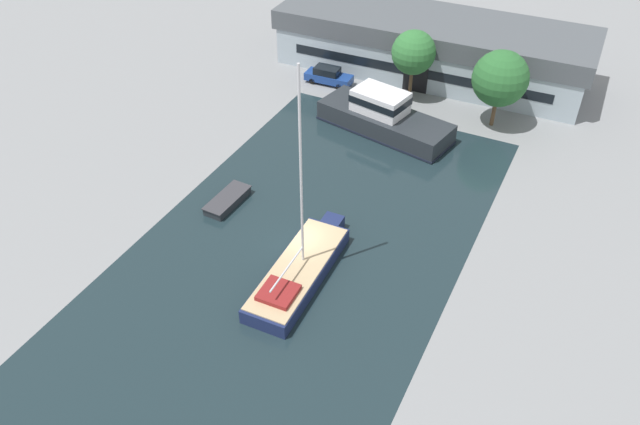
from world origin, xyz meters
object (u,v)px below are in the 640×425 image
(sailboat_moored, at_px, (299,270))
(motor_cruiser, at_px, (383,117))
(warehouse_building, at_px, (432,46))
(parked_car, at_px, (328,76))
(quay_tree_by_water, at_px, (500,79))
(small_dinghy, at_px, (227,200))
(quay_tree_near_building, at_px, (414,52))

(sailboat_moored, relative_size, motor_cruiser, 1.18)
(warehouse_building, bearing_deg, sailboat_moored, -87.58)
(motor_cruiser, bearing_deg, parked_car, 66.07)
(quay_tree_by_water, relative_size, motor_cruiser, 0.55)
(warehouse_building, relative_size, quay_tree_by_water, 4.49)
(parked_car, distance_m, small_dinghy, 20.76)
(sailboat_moored, bearing_deg, motor_cruiser, 94.35)
(sailboat_moored, relative_size, small_dinghy, 3.53)
(parked_car, relative_size, small_dinghy, 1.13)
(warehouse_building, xyz_separation_m, small_dinghy, (-6.28, -27.53, -2.47))
(quay_tree_near_building, bearing_deg, quay_tree_by_water, -9.78)
(sailboat_moored, bearing_deg, small_dinghy, 150.50)
(parked_car, xyz_separation_m, motor_cruiser, (8.10, -5.78, 0.48))
(warehouse_building, bearing_deg, quay_tree_near_building, -90.13)
(parked_car, distance_m, sailboat_moored, 27.10)
(motor_cruiser, height_order, small_dinghy, motor_cruiser)
(quay_tree_near_building, relative_size, parked_car, 1.40)
(warehouse_building, distance_m, small_dinghy, 28.35)
(parked_car, relative_size, sailboat_moored, 0.32)
(quay_tree_near_building, distance_m, parked_car, 9.00)
(parked_car, bearing_deg, quay_tree_by_water, 85.67)
(sailboat_moored, distance_m, small_dinghy, 9.51)
(sailboat_moored, distance_m, motor_cruiser, 19.46)
(warehouse_building, height_order, quay_tree_near_building, quay_tree_near_building)
(quay_tree_near_building, bearing_deg, small_dinghy, -106.61)
(motor_cruiser, xyz_separation_m, small_dinghy, (-6.37, -14.90, -0.98))
(warehouse_building, relative_size, motor_cruiser, 2.48)
(sailboat_moored, height_order, small_dinghy, sailboat_moored)
(warehouse_building, bearing_deg, motor_cruiser, -90.97)
(quay_tree_near_building, distance_m, motor_cruiser, 7.35)
(parked_car, height_order, small_dinghy, parked_car)
(warehouse_building, xyz_separation_m, parked_car, (-8.01, -6.85, -1.97))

